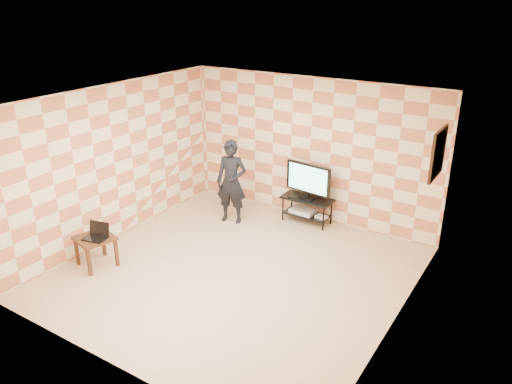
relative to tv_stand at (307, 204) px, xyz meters
The scene contains 14 objects.
floor 2.26m from the tv_stand, 92.89° to the right, with size 5.00×5.00×0.00m, color tan.
wall_back 1.03m from the tv_stand, 112.10° to the left, with size 5.00×0.02×2.70m, color beige.
wall_front 4.83m from the tv_stand, 91.36° to the right, with size 5.00×0.02×2.70m, color beige.
wall_left 3.57m from the tv_stand, 139.60° to the right, with size 0.02×5.00×2.70m, color beige.
wall_right 3.41m from the tv_stand, 42.96° to the right, with size 0.02×5.00×2.70m, color beige.
ceiling 3.23m from the tv_stand, 92.89° to the right, with size 5.00×5.00×0.02m, color white.
wall_art 2.92m from the tv_stand, 15.94° to the right, with size 0.04×0.72×0.72m.
tv_stand is the anchor object (origin of this frame).
tv 0.51m from the tv_stand, 83.26° to the right, with size 0.92×0.21×0.67m.
dvd_player 0.18m from the tv_stand, behind, with size 0.46×0.33×0.08m, color silver.
game_console 0.36m from the tv_stand, ahead, with size 0.21×0.15×0.05m, color silver.
side_table 3.86m from the tv_stand, 123.09° to the right, with size 0.67×0.67×0.50m.
laptop 3.83m from the tv_stand, 122.63° to the right, with size 0.41×0.35×0.24m.
person 1.48m from the tv_stand, 150.20° to the right, with size 0.58×0.38×1.59m, color black.
Camera 1 is at (3.90, -5.56, 4.11)m, focal length 35.00 mm.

